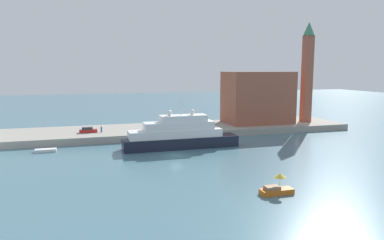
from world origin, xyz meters
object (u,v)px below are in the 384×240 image
at_px(parked_car, 88,130).
at_px(mooring_bollard, 169,131).
at_px(person_figure, 101,129).
at_px(harbor_building, 258,97).
at_px(bell_tower, 307,69).
at_px(large_yacht, 179,135).
at_px(small_motorboat, 277,188).
at_px(work_barge, 46,150).

height_order(parked_car, mooring_bollard, parked_car).
height_order(parked_car, person_figure, person_figure).
height_order(harbor_building, bell_tower, bell_tower).
bearing_deg(harbor_building, large_yacht, -146.04).
distance_m(large_yacht, bell_tower, 48.97).
distance_m(small_motorboat, parked_car, 54.95).
bearing_deg(large_yacht, harbor_building, 33.96).
bearing_deg(parked_car, work_barge, -126.27).
bearing_deg(person_figure, work_barge, -136.58).
bearing_deg(bell_tower, parked_car, -179.38).
distance_m(large_yacht, small_motorboat, 33.23).
bearing_deg(work_barge, small_motorboat, -48.00).
bearing_deg(small_motorboat, person_figure, 113.76).
height_order(small_motorboat, person_figure, person_figure).
bearing_deg(large_yacht, bell_tower, 21.40).
height_order(large_yacht, person_figure, large_yacht).
height_order(small_motorboat, mooring_bollard, small_motorboat).
bearing_deg(person_figure, mooring_bollard, -17.03).
height_order(harbor_building, person_figure, harbor_building).
xyz_separation_m(small_motorboat, parked_car, (-24.56, 49.13, 1.37)).
xyz_separation_m(work_barge, mooring_bollard, (28.16, 6.46, 1.71)).
xyz_separation_m(harbor_building, parked_car, (-47.95, -2.95, -6.89)).
distance_m(parked_car, person_figure, 3.28).
bearing_deg(mooring_bollard, large_yacht, -90.55).
xyz_separation_m(bell_tower, parked_car, (-62.78, -0.68, -15.12)).
distance_m(small_motorboat, person_figure, 53.00).
height_order(small_motorboat, work_barge, small_motorboat).
distance_m(work_barge, parked_car, 15.05).
relative_size(harbor_building, bell_tower, 0.64).
relative_size(small_motorboat, parked_car, 1.09).
relative_size(large_yacht, small_motorboat, 5.45).
bearing_deg(harbor_building, mooring_bollard, -163.41).
bearing_deg(harbor_building, bell_tower, -8.73).
xyz_separation_m(harbor_building, mooring_bollard, (-28.62, -8.53, -7.12)).
bearing_deg(person_figure, small_motorboat, -66.24).
relative_size(harbor_building, person_figure, 11.83).
relative_size(work_barge, bell_tower, 0.15).
bearing_deg(harbor_building, small_motorboat, -114.18).
height_order(large_yacht, small_motorboat, large_yacht).
bearing_deg(small_motorboat, harbor_building, 65.82).
height_order(large_yacht, mooring_bollard, large_yacht).
relative_size(harbor_building, mooring_bollard, 27.35).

